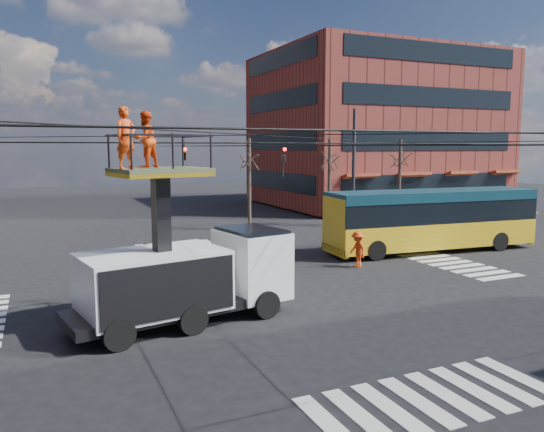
{
  "coord_description": "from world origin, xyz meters",
  "views": [
    {
      "loc": [
        -7.67,
        -18.6,
        5.47
      ],
      "look_at": [
        1.28,
        1.5,
        2.58
      ],
      "focal_mm": 35.0,
      "sensor_mm": 36.0,
      "label": 1
    }
  ],
  "objects": [
    {
      "name": "ground",
      "position": [
        0.0,
        0.0,
        0.0
      ],
      "size": [
        120.0,
        120.0,
        0.0
      ],
      "primitive_type": "plane",
      "color": "black",
      "rests_on": "ground"
    },
    {
      "name": "sidewalk_ne",
      "position": [
        21.0,
        21.0,
        0.06
      ],
      "size": [
        18.0,
        18.0,
        0.12
      ],
      "primitive_type": "cube",
      "color": "slate",
      "rests_on": "ground"
    },
    {
      "name": "crosswalks",
      "position": [
        0.0,
        0.0,
        0.01
      ],
      "size": [
        22.4,
        22.4,
        0.02
      ],
      "primitive_type": null,
      "color": "silver",
      "rests_on": "ground"
    },
    {
      "name": "building_ne",
      "position": [
        21.98,
        23.98,
        7.0
      ],
      "size": [
        20.06,
        16.06,
        14.0
      ],
      "color": "maroon",
      "rests_on": "ground"
    },
    {
      "name": "overhead_network",
      "position": [
        -0.07,
        0.4,
        4.29
      ],
      "size": [
        24.24,
        24.24,
        8.0
      ],
      "color": "#2D2D30",
      "rests_on": "ground"
    },
    {
      "name": "tree_a",
      "position": [
        5.0,
        13.5,
        4.63
      ],
      "size": [
        2.0,
        2.0,
        6.0
      ],
      "color": "#382B21",
      "rests_on": "ground"
    },
    {
      "name": "tree_b",
      "position": [
        11.0,
        13.5,
        4.63
      ],
      "size": [
        2.0,
        2.0,
        6.0
      ],
      "color": "#382B21",
      "rests_on": "ground"
    },
    {
      "name": "tree_c",
      "position": [
        17.0,
        13.5,
        4.63
      ],
      "size": [
        2.0,
        2.0,
        6.0
      ],
      "color": "#382B21",
      "rests_on": "ground"
    },
    {
      "name": "utility_truck",
      "position": [
        -3.53,
        -2.75,
        2.11
      ],
      "size": [
        7.31,
        3.66,
        6.56
      ],
      "rotation": [
        0.0,
        0.0,
        0.19
      ],
      "color": "black",
      "rests_on": "ground"
    },
    {
      "name": "city_bus",
      "position": [
        11.21,
        3.17,
        1.72
      ],
      "size": [
        11.64,
        3.51,
        3.2
      ],
      "rotation": [
        0.0,
        0.0,
        -0.08
      ],
      "color": "gold",
      "rests_on": "ground"
    },
    {
      "name": "traffic_cone",
      "position": [
        -6.49,
        -1.41,
        0.34
      ],
      "size": [
        0.36,
        0.36,
        0.68
      ],
      "primitive_type": "cone",
      "color": "#FF280A",
      "rests_on": "ground"
    },
    {
      "name": "worker_ground",
      "position": [
        -4.86,
        0.12,
        1.0
      ],
      "size": [
        0.84,
        1.27,
        2.0
      ],
      "primitive_type": "imported",
      "rotation": [
        0.0,
        0.0,
        1.25
      ],
      "color": "orange",
      "rests_on": "ground"
    },
    {
      "name": "flagger",
      "position": [
        5.52,
        1.45,
        0.83
      ],
      "size": [
        0.62,
        1.07,
        1.65
      ],
      "primitive_type": "imported",
      "rotation": [
        0.0,
        0.0,
        -1.57
      ],
      "color": "red",
      "rests_on": "ground"
    }
  ]
}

